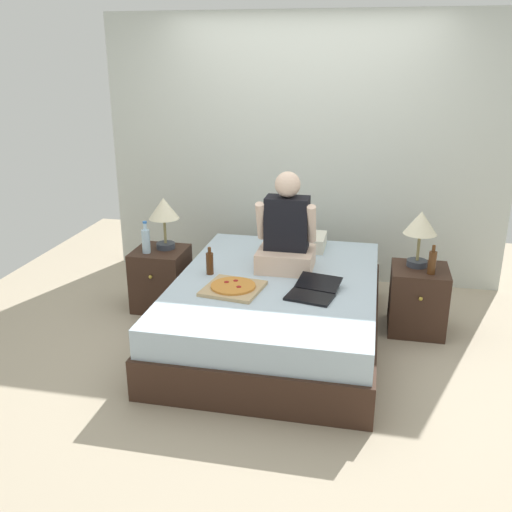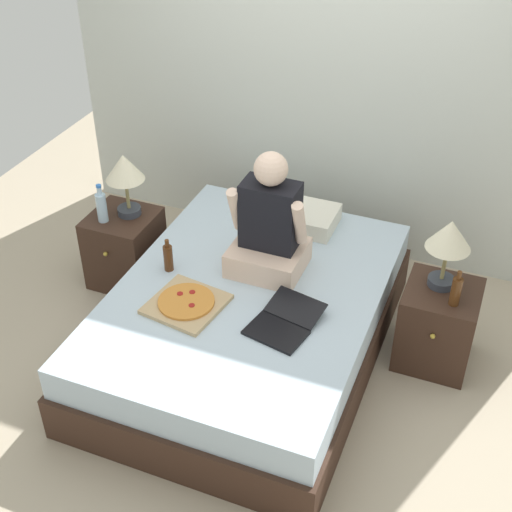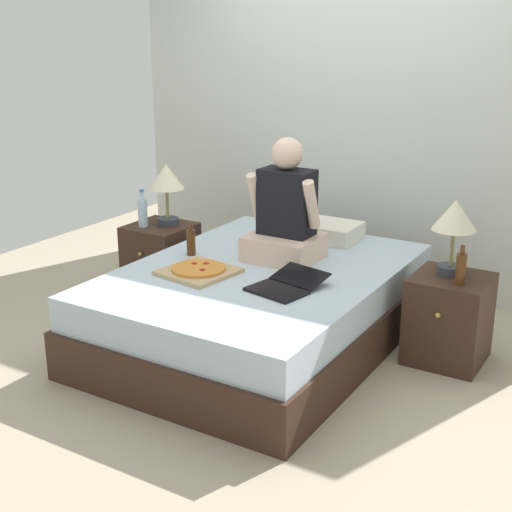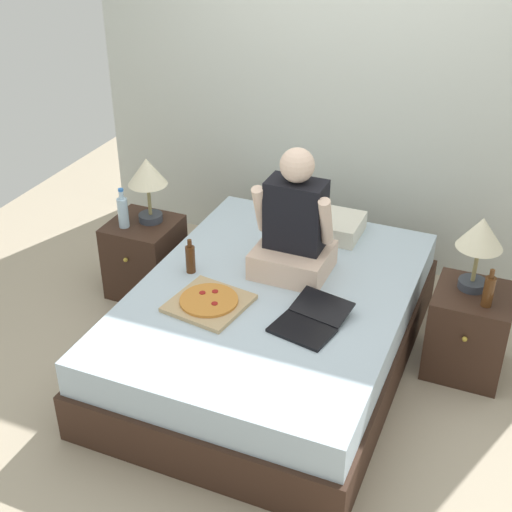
# 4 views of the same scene
# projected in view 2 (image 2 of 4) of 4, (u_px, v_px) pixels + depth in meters

# --- Properties ---
(ground_plane) EXTENTS (5.82, 5.82, 0.00)m
(ground_plane) POSITION_uv_depth(u_px,v_px,m) (249.00, 351.00, 4.53)
(ground_plane) COLOR tan
(wall_back) EXTENTS (3.82, 0.12, 2.50)m
(wall_back) POSITION_uv_depth(u_px,v_px,m) (327.00, 83.00, 4.88)
(wall_back) COLOR silver
(wall_back) RESTS_ON ground
(bed) EXTENTS (1.56, 2.14, 0.50)m
(bed) POSITION_uv_depth(u_px,v_px,m) (248.00, 321.00, 4.39)
(bed) COLOR #382319
(bed) RESTS_ON ground
(nightstand_left) EXTENTS (0.44, 0.47, 0.53)m
(nightstand_left) POSITION_uv_depth(u_px,v_px,m) (125.00, 248.00, 4.99)
(nightstand_left) COLOR #382319
(nightstand_left) RESTS_ON ground
(lamp_on_left_nightstand) EXTENTS (0.26, 0.26, 0.45)m
(lamp_on_left_nightstand) POSITION_uv_depth(u_px,v_px,m) (125.00, 172.00, 4.67)
(lamp_on_left_nightstand) COLOR #333842
(lamp_on_left_nightstand) RESTS_ON nightstand_left
(water_bottle) EXTENTS (0.07, 0.07, 0.28)m
(water_bottle) POSITION_uv_depth(u_px,v_px,m) (102.00, 207.00, 4.73)
(water_bottle) COLOR silver
(water_bottle) RESTS_ON nightstand_left
(nightstand_right) EXTENTS (0.44, 0.47, 0.53)m
(nightstand_right) POSITION_uv_depth(u_px,v_px,m) (437.00, 325.00, 4.33)
(nightstand_right) COLOR #382319
(nightstand_right) RESTS_ON ground
(lamp_on_right_nightstand) EXTENTS (0.26, 0.26, 0.45)m
(lamp_on_right_nightstand) POSITION_uv_depth(u_px,v_px,m) (449.00, 239.00, 4.03)
(lamp_on_right_nightstand) COLOR #333842
(lamp_on_right_nightstand) RESTS_ON nightstand_right
(beer_bottle) EXTENTS (0.06, 0.06, 0.23)m
(beer_bottle) POSITION_uv_depth(u_px,v_px,m) (456.00, 291.00, 4.02)
(beer_bottle) COLOR #512D14
(beer_bottle) RESTS_ON nightstand_right
(pillow) EXTENTS (0.52, 0.34, 0.12)m
(pillow) POSITION_uv_depth(u_px,v_px,m) (298.00, 216.00, 4.79)
(pillow) COLOR silver
(pillow) RESTS_ON bed
(person_seated) EXTENTS (0.47, 0.40, 0.78)m
(person_seated) POSITION_uv_depth(u_px,v_px,m) (269.00, 228.00, 4.26)
(person_seated) COLOR beige
(person_seated) RESTS_ON bed
(laptop) EXTENTS (0.39, 0.47, 0.07)m
(laptop) POSITION_uv_depth(u_px,v_px,m) (282.00, 324.00, 3.96)
(laptop) COLOR black
(laptop) RESTS_ON bed
(pizza_box) EXTENTS (0.45, 0.45, 0.05)m
(pizza_box) POSITION_uv_depth(u_px,v_px,m) (186.00, 303.00, 4.11)
(pizza_box) COLOR tan
(pizza_box) RESTS_ON bed
(beer_bottle_on_bed) EXTENTS (0.06, 0.06, 0.22)m
(beer_bottle_on_bed) POSITION_uv_depth(u_px,v_px,m) (168.00, 257.00, 4.35)
(beer_bottle_on_bed) COLOR #4C2811
(beer_bottle_on_bed) RESTS_ON bed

